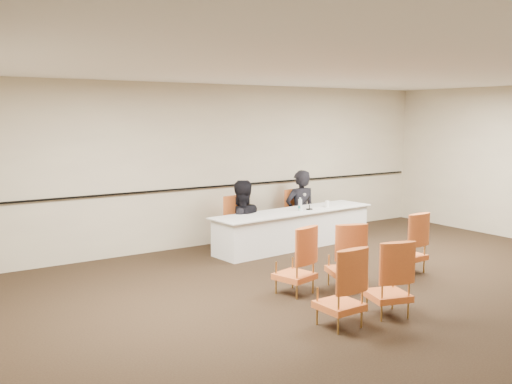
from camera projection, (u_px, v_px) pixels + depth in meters
floor at (371, 297)px, 7.66m from camera, size 10.00×10.00×0.00m
ceiling at (378, 70)px, 7.26m from camera, size 10.00×10.00×0.00m
wall_back at (221, 165)px, 10.76m from camera, size 10.00×0.04×3.00m
wall_rail at (222, 186)px, 10.78m from camera, size 9.80×0.04×0.03m
panel_table at (294, 229)px, 10.57m from camera, size 3.44×1.07×0.68m
panelist_main at (300, 214)px, 11.35m from camera, size 0.70×0.52×1.78m
panelist_main_chair at (300, 214)px, 11.35m from camera, size 0.54×0.54×0.95m
panelist_second at (240, 229)px, 10.45m from camera, size 0.96×0.79×1.80m
panelist_second_chair at (240, 223)px, 10.43m from camera, size 0.54×0.54×0.95m
papers at (316, 208)px, 10.81m from camera, size 0.34×0.27×0.00m
microphone at (309, 202)px, 10.61m from camera, size 0.12×0.22×0.30m
water_bottle at (300, 204)px, 10.52m from camera, size 0.10×0.10×0.24m
drinking_glass at (301, 208)px, 10.52m from camera, size 0.07×0.07×0.10m
coffee_cup at (327, 204)px, 10.91m from camera, size 0.10×0.10×0.12m
aud_chair_front_left at (295, 260)px, 7.74m from camera, size 0.61×0.61×0.95m
aud_chair_front_mid at (346, 255)px, 8.00m from camera, size 0.64×0.64×0.95m
aud_chair_front_right at (408, 242)px, 8.81m from camera, size 0.51×0.51×0.95m
aud_chair_back_left at (340, 286)px, 6.53m from camera, size 0.51×0.51×0.95m
aud_chair_back_mid at (388, 277)px, 6.90m from camera, size 0.62×0.62×0.95m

